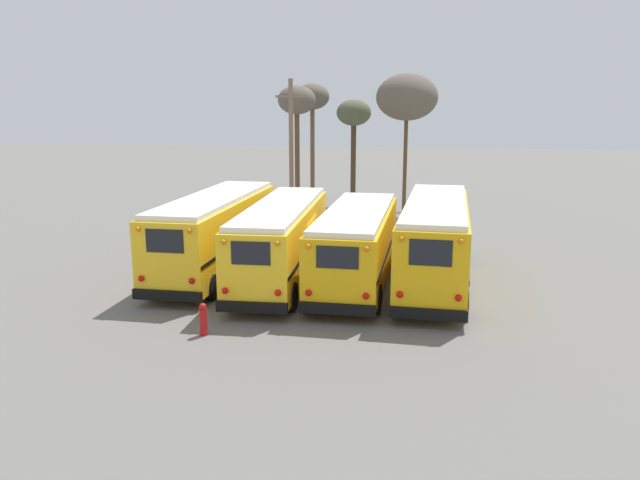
{
  "coord_description": "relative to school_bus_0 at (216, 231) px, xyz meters",
  "views": [
    {
      "loc": [
        4.26,
        -24.32,
        7.0
      ],
      "look_at": [
        0.0,
        -0.15,
        1.63
      ],
      "focal_mm": 35.0,
      "sensor_mm": 36.0,
      "label": 1
    }
  ],
  "objects": [
    {
      "name": "school_bus_0",
      "position": [
        0.0,
        0.0,
        0.0
      ],
      "size": [
        2.61,
        10.51,
        3.25
      ],
      "color": "yellow",
      "rests_on": "ground"
    },
    {
      "name": "fire_hydrant",
      "position": [
        2.12,
        -7.31,
        -1.24
      ],
      "size": [
        0.24,
        0.24,
        1.03
      ],
      "color": "#B21414",
      "rests_on": "ground"
    },
    {
      "name": "ground_plane",
      "position": [
        4.56,
        -0.3,
        -1.76
      ],
      "size": [
        160.0,
        160.0,
        0.0
      ],
      "primitive_type": "plane",
      "color": "#66635E"
    },
    {
      "name": "bare_tree_1",
      "position": [
        3.49,
        19.19,
        4.4
      ],
      "size": [
        2.4,
        2.4,
        7.31
      ],
      "color": "#473323",
      "rests_on": "ground"
    },
    {
      "name": "school_bus_3",
      "position": [
        9.12,
        -0.32,
        0.03
      ],
      "size": [
        2.84,
        10.72,
        3.32
      ],
      "color": "#EAAA0F",
      "rests_on": "ground"
    },
    {
      "name": "bare_tree_2",
      "position": [
        7.22,
        16.52,
        5.62
      ],
      "size": [
        3.95,
        3.95,
        8.9
      ],
      "color": "brown",
      "rests_on": "ground"
    },
    {
      "name": "bare_tree_3",
      "position": [
        0.35,
        20.29,
        5.51
      ],
      "size": [
        2.46,
        2.46,
        8.43
      ],
      "color": "brown",
      "rests_on": "ground"
    },
    {
      "name": "school_bus_2",
      "position": [
        6.08,
        -0.84,
        -0.12
      ],
      "size": [
        2.68,
        9.82,
        2.99
      ],
      "color": "#EAAA0F",
      "rests_on": "ground"
    },
    {
      "name": "utility_pole",
      "position": [
        0.71,
        11.62,
        2.63
      ],
      "size": [
        1.8,
        0.27,
        8.44
      ],
      "color": "#75604C",
      "rests_on": "ground"
    },
    {
      "name": "school_bus_1",
      "position": [
        3.04,
        -0.71,
        -0.07
      ],
      "size": [
        2.85,
        10.72,
        3.1
      ],
      "color": "yellow",
      "rests_on": "ground"
    },
    {
      "name": "bare_tree_0",
      "position": [
        0.17,
        15.81,
        5.26
      ],
      "size": [
        2.47,
        2.47,
        8.18
      ],
      "color": "brown",
      "rests_on": "ground"
    }
  ]
}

